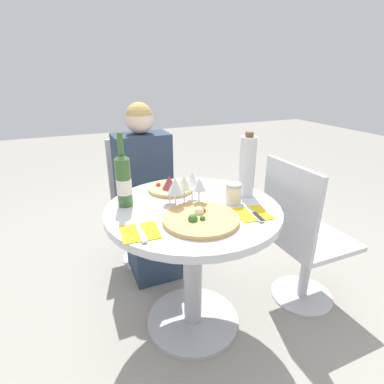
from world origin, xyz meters
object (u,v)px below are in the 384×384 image
chair_empty_side (302,240)px  pizza_large (200,219)px  chair_behind_diner (143,203)px  tall_carafe (247,166)px  dining_table (193,241)px  seated_diner (147,200)px  wine_bottle (124,180)px

chair_empty_side → pizza_large: 0.75m
chair_behind_diner → pizza_large: chair_behind_diner is taller
chair_behind_diner → tall_carafe: 0.96m
dining_table → seated_diner: seated_diner is taller
seated_diner → wine_bottle: size_ratio=3.25×
wine_bottle → tall_carafe: (0.60, -0.12, 0.03)m
seated_diner → tall_carafe: size_ratio=3.46×
tall_carafe → pizza_large: bearing=-152.6°
chair_empty_side → tall_carafe: bearing=-106.8°
chair_empty_side → seated_diner: bearing=-135.2°
chair_behind_diner → pizza_large: size_ratio=2.65×
pizza_large → tall_carafe: (0.34, 0.18, 0.15)m
tall_carafe → dining_table: bearing=-175.4°
pizza_large → wine_bottle: 0.41m
seated_diner → chair_empty_side: bearing=134.8°
dining_table → seated_diner: (-0.06, 0.64, -0.02)m
dining_table → chair_behind_diner: (-0.06, 0.79, -0.11)m
chair_behind_diner → pizza_large: (0.03, -0.94, 0.31)m
dining_table → pizza_large: pizza_large is taller
dining_table → chair_behind_diner: 0.80m
dining_table → seated_diner: bearing=95.7°
chair_behind_diner → wine_bottle: size_ratio=2.52×
seated_diner → wine_bottle: seated_diner is taller
chair_empty_side → wine_bottle: (-0.94, 0.22, 0.42)m
dining_table → chair_empty_side: bearing=-6.8°
wine_bottle → chair_empty_side: bearing=-13.2°
chair_behind_diner → tall_carafe: size_ratio=2.68×
chair_empty_side → pizza_large: bearing=-83.7°
seated_diner → tall_carafe: seated_diner is taller
wine_bottle → chair_behind_diner: bearing=70.3°
chair_empty_side → pizza_large: size_ratio=2.65×
wine_bottle → seated_diner: bearing=65.1°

